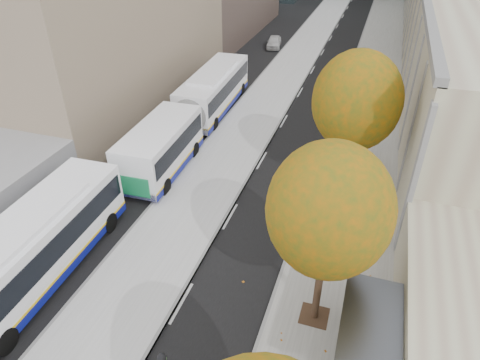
% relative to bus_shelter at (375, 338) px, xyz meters
% --- Properties ---
extents(bus_platform, '(4.25, 150.00, 0.15)m').
position_rel_bus_shelter_xyz_m(bus_platform, '(-9.56, 24.04, -2.11)').
color(bus_platform, '#A6A6A6').
rests_on(bus_platform, ground).
extents(sidewalk, '(4.75, 150.00, 0.08)m').
position_rel_bus_shelter_xyz_m(sidewalk, '(-1.56, 24.04, -2.15)').
color(sidewalk, gray).
rests_on(sidewalk, ground).
extents(bus_shelter, '(1.90, 4.40, 2.53)m').
position_rel_bus_shelter_xyz_m(bus_shelter, '(0.00, 0.00, 0.00)').
color(bus_shelter, '#383A3F').
rests_on(bus_shelter, sidewalk).
extents(tree_c, '(4.20, 4.20, 7.28)m').
position_rel_bus_shelter_xyz_m(tree_c, '(-2.09, 2.04, 3.06)').
color(tree_c, '#302413').
rests_on(tree_c, sidewalk).
extents(tree_d, '(4.40, 4.40, 7.60)m').
position_rel_bus_shelter_xyz_m(tree_d, '(-2.09, 11.04, 3.28)').
color(tree_d, '#302413').
rests_on(tree_d, sidewalk).
extents(bus_far, '(3.21, 17.91, 2.97)m').
position_rel_bus_shelter_xyz_m(bus_far, '(-12.84, 15.40, -0.56)').
color(bus_far, white).
rests_on(bus_far, ground).
extents(distant_car, '(1.99, 3.78, 1.23)m').
position_rel_bus_shelter_xyz_m(distant_car, '(-12.79, 37.24, -1.58)').
color(distant_car, '#BBBBBB').
rests_on(distant_car, ground).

